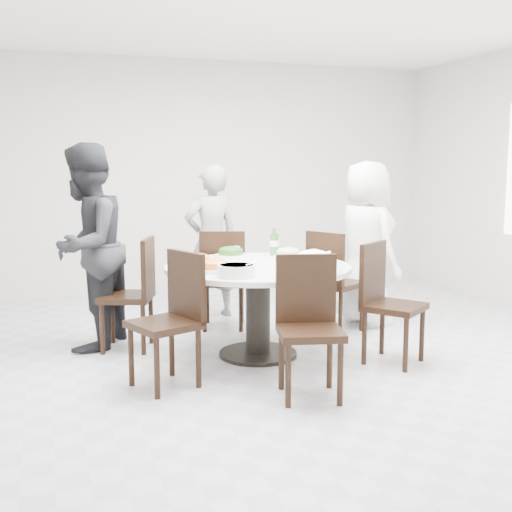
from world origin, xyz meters
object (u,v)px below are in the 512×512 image
object	(u,v)px
chair_nw	(126,294)
soup_bowl	(236,270)
chair_s	(310,329)
diner_middle	(211,242)
beverage_bottle	(274,242)
chair_n	(223,279)
chair_se	(394,304)
chair_sw	(164,321)
diner_right	(366,244)
rice_bowl	(314,264)
chair_ne	(337,281)
dining_table	(258,311)
diner_left	(87,247)

from	to	relation	value
chair_nw	soup_bowl	distance (m)	1.22
chair_s	diner_middle	xyz separation A→B (m)	(-0.05, 2.45, 0.30)
chair_nw	beverage_bottle	bearing A→B (deg)	108.42
chair_n	chair_se	bearing A→B (deg)	141.49
chair_se	chair_n	bearing A→B (deg)	86.18
chair_sw	soup_bowl	distance (m)	0.64
chair_n	soup_bowl	world-z (taller)	chair_n
chair_s	diner_middle	world-z (taller)	diner_middle
chair_s	beverage_bottle	size ratio (longest dim) A/B	3.81
diner_right	soup_bowl	bearing A→B (deg)	112.23
chair_n	diner_middle	bearing A→B (deg)	-72.24
rice_bowl	soup_bowl	distance (m)	0.59
chair_ne	diner_middle	distance (m)	1.38
rice_bowl	soup_bowl	bearing A→B (deg)	176.19
chair_se	diner_right	bearing A→B (deg)	35.51
chair_nw	chair_ne	bearing A→B (deg)	109.10
chair_ne	chair_se	xyz separation A→B (m)	(0.01, -1.03, 0.00)
chair_n	diner_right	xyz separation A→B (m)	(1.35, -0.30, 0.32)
diner_right	chair_ne	bearing A→B (deg)	101.96
chair_se	diner_right	distance (m)	1.29
diner_right	diner_middle	world-z (taller)	diner_right
dining_table	diner_left	xyz separation A→B (m)	(-1.29, 0.68, 0.49)
chair_sw	diner_middle	xyz separation A→B (m)	(0.84, 1.94, 0.30)
dining_table	diner_left	world-z (taller)	diner_left
diner_middle	soup_bowl	bearing A→B (deg)	74.92
chair_n	chair_nw	size ratio (longest dim) A/B	1.00
diner_right	chair_se	bearing A→B (deg)	150.75
chair_se	dining_table	bearing A→B (deg)	114.54
chair_se	diner_middle	bearing A→B (deg)	79.40
rice_bowl	chair_ne	bearing A→B (deg)	55.80
chair_n	diner_middle	world-z (taller)	diner_middle
dining_table	chair_nw	bearing A→B (deg)	151.85
chair_se	diner_right	xyz separation A→B (m)	(0.38, 1.19, 0.32)
chair_n	dining_table	bearing A→B (deg)	109.57
chair_se	chair_s	bearing A→B (deg)	171.14
diner_left	soup_bowl	bearing A→B (deg)	70.42
diner_middle	chair_sw	bearing A→B (deg)	60.31
diner_right	chair_sw	bearing A→B (deg)	106.48
chair_se	diner_left	distance (m)	2.58
chair_ne	chair_se	size ratio (longest dim) A/B	1.00
chair_nw	diner_left	world-z (taller)	diner_left
diner_left	beverage_bottle	distance (m)	1.62
chair_ne	chair_n	distance (m)	1.08
chair_nw	diner_middle	distance (m)	1.37
diner_middle	chair_se	bearing A→B (deg)	110.17
dining_table	diner_left	bearing A→B (deg)	152.36
chair_ne	chair_s	world-z (taller)	same
chair_n	beverage_bottle	distance (m)	0.71
diner_left	soup_bowl	distance (m)	1.48
chair_nw	chair_se	xyz separation A→B (m)	(1.95, -1.05, 0.00)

